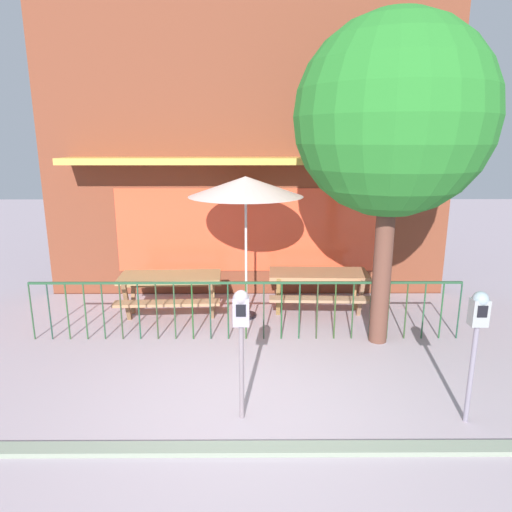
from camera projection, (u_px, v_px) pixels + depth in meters
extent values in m
plane|color=#A494A0|center=(244.00, 408.00, 5.54)|extent=(40.00, 40.00, 0.00)
cube|color=#3A1811|center=(248.00, 290.00, 9.91)|extent=(8.14, 0.54, 0.01)
cube|color=brown|center=(247.00, 152.00, 9.20)|extent=(8.14, 0.50, 5.77)
cube|color=#E54C2D|center=(247.00, 230.00, 9.33)|extent=(5.29, 0.02, 1.70)
cube|color=gold|center=(247.00, 161.00, 8.61)|extent=(6.92, 0.79, 0.12)
cube|color=#21492D|center=(246.00, 283.00, 7.23)|extent=(6.84, 0.04, 0.04)
cylinder|color=#274B2C|center=(32.00, 312.00, 7.33)|extent=(0.02, 0.02, 0.95)
cylinder|color=#213F32|center=(50.00, 312.00, 7.33)|extent=(0.02, 0.02, 0.95)
cylinder|color=#284E29|center=(67.00, 312.00, 7.33)|extent=(0.02, 0.02, 0.95)
cylinder|color=#284F2B|center=(85.00, 311.00, 7.34)|extent=(0.02, 0.02, 0.95)
cylinder|color=#25492D|center=(103.00, 311.00, 7.34)|extent=(0.02, 0.02, 0.95)
cylinder|color=#2A4025|center=(121.00, 311.00, 7.34)|extent=(0.02, 0.02, 0.95)
cylinder|color=#1B4830|center=(139.00, 311.00, 7.34)|extent=(0.02, 0.02, 0.95)
cylinder|color=#2A3E23|center=(157.00, 311.00, 7.34)|extent=(0.02, 0.02, 0.95)
cylinder|color=#2A492B|center=(175.00, 311.00, 7.34)|extent=(0.02, 0.02, 0.95)
cylinder|color=#1D4B1F|center=(192.00, 311.00, 7.34)|extent=(0.02, 0.02, 0.95)
cylinder|color=#21402F|center=(210.00, 311.00, 7.35)|extent=(0.02, 0.02, 0.95)
cylinder|color=#1D482A|center=(228.00, 311.00, 7.35)|extent=(0.02, 0.02, 0.95)
cylinder|color=#25481E|center=(246.00, 311.00, 7.35)|extent=(0.02, 0.02, 0.95)
cylinder|color=#2B3D2B|center=(264.00, 311.00, 7.35)|extent=(0.02, 0.02, 0.95)
cylinder|color=#194622|center=(282.00, 311.00, 7.35)|extent=(0.02, 0.02, 0.95)
cylinder|color=#1E4D2E|center=(299.00, 311.00, 7.35)|extent=(0.02, 0.02, 0.95)
cylinder|color=#2C3D22|center=(317.00, 311.00, 7.36)|extent=(0.02, 0.02, 0.95)
cylinder|color=#2C491F|center=(335.00, 311.00, 7.36)|extent=(0.02, 0.02, 0.95)
cylinder|color=#244323|center=(353.00, 311.00, 7.36)|extent=(0.02, 0.02, 0.95)
cylinder|color=#1B442F|center=(370.00, 311.00, 7.36)|extent=(0.02, 0.02, 0.95)
cylinder|color=#1F5120|center=(388.00, 311.00, 7.36)|extent=(0.02, 0.02, 0.95)
cylinder|color=#294522|center=(406.00, 311.00, 7.36)|extent=(0.02, 0.02, 0.95)
cylinder|color=#214E2F|center=(424.00, 311.00, 7.36)|extent=(0.02, 0.02, 0.95)
cylinder|color=#1E4F28|center=(441.00, 311.00, 7.37)|extent=(0.02, 0.02, 0.95)
cylinder|color=#1D4630|center=(459.00, 311.00, 7.37)|extent=(0.02, 0.02, 0.95)
cube|color=#9B794B|center=(170.00, 277.00, 8.27)|extent=(1.83, 0.84, 0.07)
cube|color=#A57450|center=(167.00, 303.00, 7.81)|extent=(1.81, 0.34, 0.05)
cube|color=olive|center=(175.00, 284.00, 8.87)|extent=(1.81, 0.34, 0.05)
cube|color=brown|center=(127.00, 302.00, 8.05)|extent=(0.09, 0.35, 0.78)
cube|color=brown|center=(133.00, 292.00, 8.59)|extent=(0.09, 0.35, 0.78)
cube|color=#866243|center=(211.00, 301.00, 8.12)|extent=(0.09, 0.35, 0.78)
cube|color=olive|center=(213.00, 291.00, 8.67)|extent=(0.09, 0.35, 0.78)
cube|color=#A46D49|center=(318.00, 274.00, 8.46)|extent=(1.82, 0.82, 0.07)
cube|color=#9A7456|center=(321.00, 299.00, 8.00)|extent=(1.81, 0.32, 0.05)
cube|color=#9E6E51|center=(315.00, 281.00, 9.06)|extent=(1.81, 0.32, 0.05)
cube|color=olive|center=(278.00, 298.00, 8.29)|extent=(0.08, 0.35, 0.78)
cube|color=brown|center=(278.00, 288.00, 8.84)|extent=(0.08, 0.35, 0.78)
cube|color=#8C644A|center=(360.00, 298.00, 8.25)|extent=(0.08, 0.35, 0.78)
cube|color=#8C5E37|center=(355.00, 289.00, 8.80)|extent=(0.08, 0.35, 0.78)
cylinder|color=black|center=(246.00, 315.00, 8.39)|extent=(0.36, 0.36, 0.05)
cylinder|color=#B1B7B3|center=(246.00, 250.00, 8.09)|extent=(0.04, 0.04, 2.48)
cone|color=beige|center=(246.00, 186.00, 7.82)|extent=(1.97, 1.97, 0.34)
cylinder|color=slate|center=(242.00, 372.00, 5.21)|extent=(0.06, 0.06, 1.15)
cube|color=#968EA2|center=(241.00, 311.00, 5.03)|extent=(0.18, 0.14, 0.31)
sphere|color=gray|center=(241.00, 298.00, 4.99)|extent=(0.17, 0.17, 0.17)
cube|color=black|center=(241.00, 311.00, 4.95)|extent=(0.11, 0.01, 0.14)
cylinder|color=slate|center=(471.00, 374.00, 5.14)|extent=(0.06, 0.06, 1.18)
cube|color=gray|center=(479.00, 312.00, 4.96)|extent=(0.18, 0.14, 0.30)
sphere|color=#8799A2|center=(481.00, 299.00, 4.92)|extent=(0.17, 0.17, 0.17)
cube|color=black|center=(483.00, 312.00, 4.88)|extent=(0.11, 0.01, 0.13)
cylinder|color=brown|center=(383.00, 261.00, 7.07)|extent=(0.28, 0.28, 2.66)
sphere|color=#267428|center=(393.00, 117.00, 6.55)|extent=(2.85, 2.85, 2.85)
cube|color=gray|center=(242.00, 451.00, 4.77)|extent=(11.40, 0.20, 0.11)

